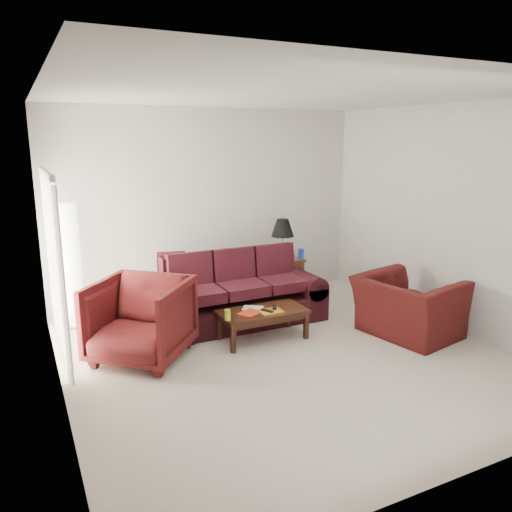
{
  "coord_description": "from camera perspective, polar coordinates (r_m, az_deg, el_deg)",
  "views": [
    {
      "loc": [
        -2.76,
        -4.82,
        2.53
      ],
      "look_at": [
        0.0,
        0.85,
        1.05
      ],
      "focal_mm": 35.0,
      "sensor_mm": 36.0,
      "label": 1
    }
  ],
  "objects": [
    {
      "name": "floor",
      "position": [
        6.1,
        3.57,
        -11.31
      ],
      "size": [
        5.0,
        5.0,
        0.0
      ],
      "primitive_type": "plane",
      "color": "beige",
      "rests_on": "ground"
    },
    {
      "name": "blinds",
      "position": [
        6.3,
        -22.15,
        -1.1
      ],
      "size": [
        0.1,
        2.0,
        2.16
      ],
      "primitive_type": "cube",
      "color": "silver",
      "rests_on": "ground"
    },
    {
      "name": "sofa",
      "position": [
        6.98,
        -1.88,
        -3.88
      ],
      "size": [
        2.43,
        1.23,
        0.96
      ],
      "primitive_type": null,
      "rotation": [
        0.0,
        0.0,
        0.09
      ],
      "color": "black",
      "rests_on": "ground"
    },
    {
      "name": "throw_pillow",
      "position": [
        7.39,
        -9.64,
        -1.06
      ],
      "size": [
        0.45,
        0.31,
        0.42
      ],
      "primitive_type": "cube",
      "rotation": [
        -0.21,
        0.0,
        -0.29
      ],
      "color": "black",
      "rests_on": "sofa"
    },
    {
      "name": "end_table",
      "position": [
        8.22,
        2.89,
        -2.38
      ],
      "size": [
        0.61,
        0.61,
        0.64
      ],
      "primitive_type": null,
      "rotation": [
        0.0,
        0.0,
        0.03
      ],
      "color": "brown",
      "rests_on": "ground"
    },
    {
      "name": "table_lamp",
      "position": [
        8.13,
        3.05,
        2.04
      ],
      "size": [
        0.43,
        0.43,
        0.63
      ],
      "primitive_type": null,
      "rotation": [
        0.0,
        0.0,
        0.17
      ],
      "color": "gold",
      "rests_on": "end_table"
    },
    {
      "name": "clock",
      "position": [
        7.9,
        1.86,
        -0.13
      ],
      "size": [
        0.13,
        0.07,
        0.13
      ],
      "primitive_type": "cube",
      "rotation": [
        0.0,
        0.0,
        -0.23
      ],
      "color": "#BAB9BD",
      "rests_on": "end_table"
    },
    {
      "name": "blue_canister",
      "position": [
        8.1,
        5.16,
        0.29
      ],
      "size": [
        0.13,
        0.13,
        0.16
      ],
      "primitive_type": "cylinder",
      "rotation": [
        0.0,
        0.0,
        -0.4
      ],
      "color": "#1B33B5",
      "rests_on": "end_table"
    },
    {
      "name": "picture_frame",
      "position": [
        8.22,
        1.11,
        0.52
      ],
      "size": [
        0.18,
        0.2,
        0.05
      ],
      "primitive_type": "cube",
      "rotation": [
        1.36,
        0.0,
        0.4
      ],
      "color": "silver",
      "rests_on": "end_table"
    },
    {
      "name": "floor_lamp",
      "position": [
        7.16,
        -20.28,
        -1.06
      ],
      "size": [
        0.33,
        0.33,
        1.73
      ],
      "primitive_type": null,
      "rotation": [
        0.0,
        0.0,
        0.21
      ],
      "color": "white",
      "rests_on": "ground"
    },
    {
      "name": "armchair_left",
      "position": [
        5.99,
        -13.08,
        -7.13
      ],
      "size": [
        1.47,
        1.47,
        0.96
      ],
      "primitive_type": "imported",
      "rotation": [
        0.0,
        0.0,
        -0.72
      ],
      "color": "#461011",
      "rests_on": "ground"
    },
    {
      "name": "armchair_right",
      "position": [
        6.85,
        16.98,
        -5.57
      ],
      "size": [
        1.26,
        1.38,
        0.78
      ],
      "primitive_type": "imported",
      "rotation": [
        0.0,
        0.0,
        1.77
      ],
      "color": "#3E0F0E",
      "rests_on": "ground"
    },
    {
      "name": "coffee_table",
      "position": [
        6.49,
        0.75,
        -7.85
      ],
      "size": [
        1.19,
        0.72,
        0.39
      ],
      "primitive_type": null,
      "rotation": [
        0.0,
        0.0,
        0.14
      ],
      "color": "black",
      "rests_on": "ground"
    },
    {
      "name": "magazine_red",
      "position": [
        6.3,
        -0.7,
        -6.55
      ],
      "size": [
        0.34,
        0.31,
        0.02
      ],
      "primitive_type": "cube",
      "rotation": [
        0.0,
        0.0,
        0.49
      ],
      "color": "red",
      "rests_on": "coffee_table"
    },
    {
      "name": "magazine_white",
      "position": [
        6.47,
        -0.37,
        -6.0
      ],
      "size": [
        0.32,
        0.3,
        0.01
      ],
      "primitive_type": "cube",
      "rotation": [
        0.0,
        0.0,
        -0.62
      ],
      "color": "white",
      "rests_on": "coffee_table"
    },
    {
      "name": "magazine_orange",
      "position": [
        6.36,
        1.74,
        -6.34
      ],
      "size": [
        0.29,
        0.22,
        0.02
      ],
      "primitive_type": "cube",
      "rotation": [
        0.0,
        0.0,
        -0.01
      ],
      "color": "gold",
      "rests_on": "coffee_table"
    },
    {
      "name": "remote_a",
      "position": [
        6.33,
        1.32,
        -6.26
      ],
      "size": [
        0.13,
        0.18,
        0.02
      ],
      "primitive_type": "cube",
      "rotation": [
        0.0,
        0.0,
        0.5
      ],
      "color": "black",
      "rests_on": "coffee_table"
    },
    {
      "name": "remote_b",
      "position": [
        6.47,
        2.13,
        -5.82
      ],
      "size": [
        0.13,
        0.18,
        0.02
      ],
      "primitive_type": "cube",
      "rotation": [
        0.0,
        0.0,
        -0.48
      ],
      "color": "black",
      "rests_on": "coffee_table"
    },
    {
      "name": "yellow_glass",
      "position": [
        6.08,
        -3.27,
        -6.74
      ],
      "size": [
        0.09,
        0.09,
        0.13
      ],
      "primitive_type": "cylinder",
      "rotation": [
        0.0,
        0.0,
        0.16
      ],
      "color": "gold",
      "rests_on": "coffee_table"
    }
  ]
}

